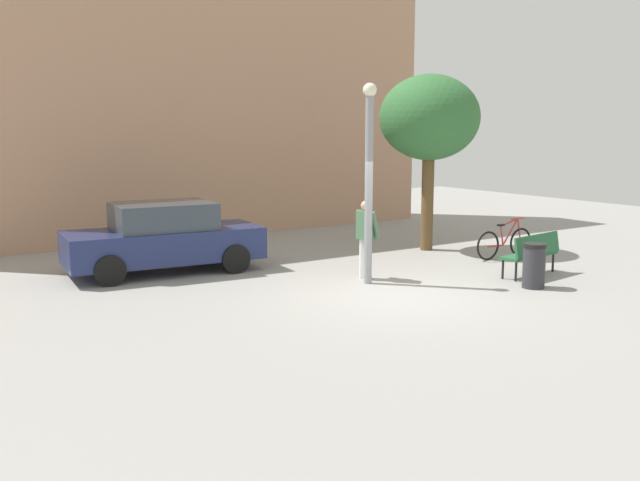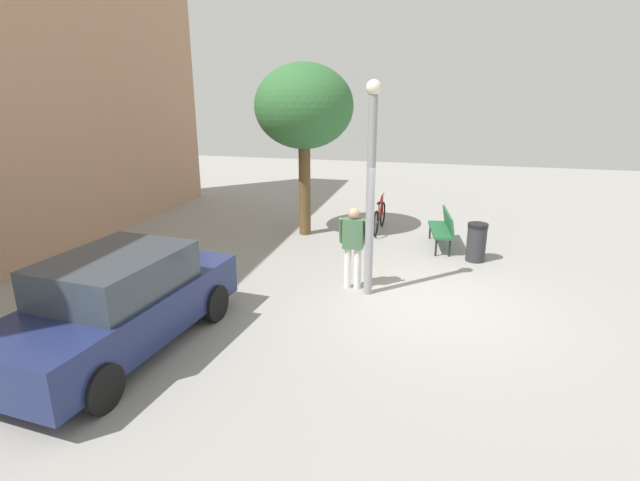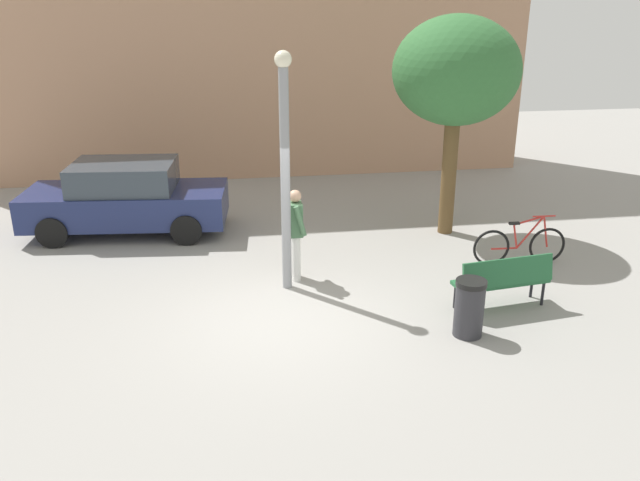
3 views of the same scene
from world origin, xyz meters
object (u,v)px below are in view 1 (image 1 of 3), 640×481
Objects in this scene: lamppost at (369,174)px; bicycle_red at (505,243)px; plaza_tree at (429,119)px; trash_bin at (534,265)px; park_bench at (533,251)px; parked_car_navy at (164,238)px; person_by_lamppost at (366,234)px.

lamppost reaches higher than bicycle_red.
plaza_tree is 5.01× the size of trash_bin.
park_bench is 8.02m from parked_car_navy.
park_bench is 4.68m from plaza_tree.
bicycle_red is at bearing 51.93° from trash_bin.
plaza_tree reaches higher than parked_car_navy.
lamppost is at bearing -47.34° from parked_car_navy.
person_by_lamppost reaches higher than park_bench.
lamppost is at bearing 139.47° from trash_bin.
person_by_lamppost is 1.86× the size of trash_bin.
park_bench is (3.38, -1.39, -1.70)m from lamppost.
person_by_lamppost is 0.37× the size of plaza_tree.
bicycle_red is at bearing -67.91° from plaza_tree.
parked_car_navy is 7.85m from trash_bin.
lamppost is 2.23× the size of bicycle_red.
lamppost is at bearing -120.38° from person_by_lamppost.
person_by_lamppost is at bearing -179.74° from bicycle_red.
bicycle_red is at bearing 0.26° from person_by_lamppost.
person_by_lamppost is at bearing 151.37° from park_bench.
plaza_tree is (3.49, 1.97, 2.42)m from person_by_lamppost.
bicycle_red is at bearing 57.81° from park_bench.
lamppost is 2.45× the size of park_bench.
lamppost is 4.03m from park_bench.
park_bench is at bearing -122.19° from bicycle_red.
trash_bin is (-1.18, -4.47, -2.93)m from plaza_tree.
parked_car_navy is (-3.29, 3.00, -0.19)m from person_by_lamppost.
plaza_tree reaches higher than bicycle_red.
park_bench is (3.18, -1.74, -0.42)m from person_by_lamppost.
park_bench is 1.83× the size of trash_bin.
trash_bin is (-1.97, -2.52, 0.07)m from bicycle_red.
parked_car_navy reaches higher than trash_bin.
person_by_lamppost is 1.01× the size of park_bench.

